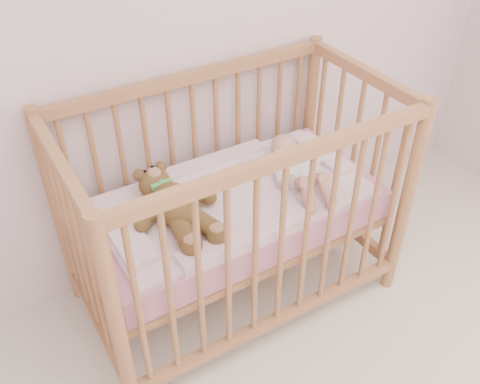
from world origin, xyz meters
TOP-DOWN VIEW (x-y plane):
  - crib at (0.23, 1.60)m, footprint 1.36×0.76m
  - mattress at (0.23, 1.60)m, footprint 1.22×0.62m
  - blanket at (0.23, 1.60)m, footprint 1.10×0.58m
  - baby at (0.53, 1.58)m, footprint 0.36×0.57m
  - teddy_bear at (-0.04, 1.58)m, footprint 0.40×0.55m

SIDE VIEW (x-z plane):
  - mattress at x=0.23m, z-range 0.42..0.55m
  - crib at x=0.23m, z-range 0.00..1.00m
  - blanket at x=0.23m, z-range 0.53..0.59m
  - baby at x=0.53m, z-range 0.57..0.70m
  - teddy_bear at x=-0.04m, z-range 0.57..0.72m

